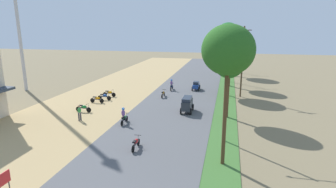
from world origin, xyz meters
TOP-DOWN VIEW (x-y plane):
  - parked_motorbike_nearest at (-9.35, 16.82)m, footprint 1.80×0.54m
  - parked_motorbike_second at (-9.60, 20.54)m, footprint 1.80×0.54m
  - parked_motorbike_third at (-9.31, 21.97)m, footprint 1.80×0.54m
  - parked_motorbike_fourth at (-9.45, 23.76)m, footprint 1.80×0.54m
  - street_signboard at (-5.65, 1.58)m, footprint 0.06×1.30m
  - pedestrian_on_shoulder at (-8.27, 14.12)m, footprint 0.42×0.43m
  - median_tree_nearest at (5.74, 8.26)m, footprint 3.31×3.31m
  - median_tree_second at (5.85, 18.47)m, footprint 3.61×3.61m
  - median_tree_third at (5.71, 27.90)m, footprint 4.31×4.31m
  - median_tree_fourth at (5.97, 34.14)m, footprint 3.81×3.81m
  - median_tree_fifth at (5.41, 45.05)m, footprint 4.30×4.30m
  - streetlamp_near at (5.80, 12.17)m, footprint 3.16×0.20m
  - streetlamp_mid at (5.80, 37.92)m, footprint 3.16×0.20m
  - streetlamp_far at (5.80, 49.50)m, footprint 3.16×0.20m
  - utility_pole_near at (7.53, 27.69)m, footprint 1.80×0.20m
  - car_van_charcoal at (1.65, 19.19)m, footprint 1.19×2.41m
  - car_hatchback_blue at (1.33, 30.13)m, footprint 1.04×2.00m
  - motorbike_ahead_second at (-0.75, 9.16)m, footprint 0.54×1.80m
  - motorbike_ahead_third at (-3.65, 14.15)m, footprint 0.54×1.80m
  - motorbike_ahead_fourth at (-2.40, 24.96)m, footprint 0.54×1.80m
  - motorbike_ahead_fifth at (-2.12, 29.11)m, footprint 0.54×1.80m

SIDE VIEW (x-z plane):
  - parked_motorbike_nearest at x=-9.35m, z-range 0.08..1.02m
  - parked_motorbike_second at x=-9.60m, z-range 0.08..1.02m
  - parked_motorbike_third at x=-9.31m, z-range 0.08..1.02m
  - parked_motorbike_fourth at x=-9.45m, z-range 0.08..1.02m
  - motorbike_ahead_second at x=-0.75m, z-range 0.10..1.04m
  - motorbike_ahead_fourth at x=-2.40m, z-range 0.10..1.04m
  - car_hatchback_blue at x=1.33m, z-range 0.13..1.36m
  - motorbike_ahead_third at x=-3.65m, z-range 0.03..1.69m
  - motorbike_ahead_fifth at x=-2.12m, z-range 0.03..1.69m
  - pedestrian_on_shoulder at x=-8.27m, z-range 0.15..1.77m
  - car_van_charcoal at x=1.65m, z-range 0.19..1.86m
  - street_signboard at x=-5.65m, z-range 0.36..1.86m
  - streetlamp_near at x=5.80m, z-range 0.64..7.75m
  - streetlamp_mid at x=5.80m, z-range 0.65..8.02m
  - streetlamp_far at x=5.80m, z-range 0.65..8.22m
  - utility_pole_near at x=7.53m, z-range 0.19..9.37m
  - median_tree_third at x=5.71m, z-range 1.63..8.92m
  - median_tree_second at x=5.85m, z-range 2.06..10.62m
  - median_tree_fourth at x=5.97m, z-range 2.33..10.90m
  - median_tree_nearest at x=5.74m, z-range 3.05..12.31m
  - median_tree_fifth at x=5.41m, z-range 2.92..12.73m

